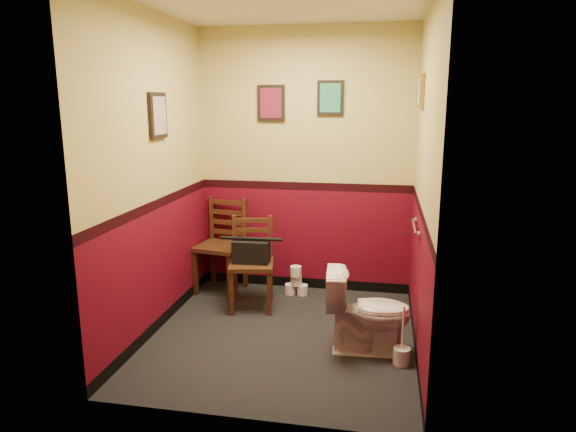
{
  "coord_description": "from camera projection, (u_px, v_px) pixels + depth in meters",
  "views": [
    {
      "loc": [
        0.8,
        -3.99,
        1.96
      ],
      "look_at": [
        0.0,
        0.25,
        1.0
      ],
      "focal_mm": 32.0,
      "sensor_mm": 36.0,
      "label": 1
    }
  ],
  "objects": [
    {
      "name": "framed_print_back_a",
      "position": [
        271.0,
        103.0,
        5.17
      ],
      "size": [
        0.28,
        0.04,
        0.36
      ],
      "color": "black",
      "rests_on": "wall_back"
    },
    {
      "name": "framed_print_back_b",
      "position": [
        330.0,
        98.0,
        5.05
      ],
      "size": [
        0.26,
        0.04,
        0.34
      ],
      "color": "black",
      "rests_on": "wall_back"
    },
    {
      "name": "toilet",
      "position": [
        368.0,
        312.0,
        4.07
      ],
      "size": [
        0.71,
        0.43,
        0.67
      ],
      "primitive_type": "imported",
      "rotation": [
        0.0,
        0.0,
        1.65
      ],
      "color": "white",
      "rests_on": "floor"
    },
    {
      "name": "ceiling",
      "position": [
        282.0,
        0.0,
        3.81
      ],
      "size": [
        2.2,
        2.4,
        0.0
      ],
      "primitive_type": "cube",
      "rotation": [
        3.14,
        0.0,
        0.0
      ],
      "color": "silver",
      "rests_on": "ground"
    },
    {
      "name": "floor",
      "position": [
        283.0,
        336.0,
        4.4
      ],
      "size": [
        2.2,
        2.4,
        0.0
      ],
      "primitive_type": "cube",
      "color": "black",
      "rests_on": "ground"
    },
    {
      "name": "grab_bar",
      "position": [
        415.0,
        227.0,
        4.24
      ],
      "size": [
        0.05,
        0.56,
        0.06
      ],
      "color": "silver",
      "rests_on": "wall_right"
    },
    {
      "name": "framed_print_right",
      "position": [
        421.0,
        91.0,
        4.33
      ],
      "size": [
        0.04,
        0.34,
        0.28
      ],
      "color": "olive",
      "rests_on": "wall_right"
    },
    {
      "name": "chair_left",
      "position": [
        222.0,
        245.0,
        5.39
      ],
      "size": [
        0.52,
        0.52,
        0.97
      ],
      "rotation": [
        0.0,
        0.0,
        -0.16
      ],
      "color": "#502C18",
      "rests_on": "floor"
    },
    {
      "name": "wall_left",
      "position": [
        154.0,
        176.0,
        4.31
      ],
      "size": [
        0.0,
        2.4,
        2.7
      ],
      "primitive_type": "cube",
      "rotation": [
        1.57,
        0.0,
        1.57
      ],
      "color": "#590818",
      "rests_on": "ground"
    },
    {
      "name": "wall_back",
      "position": [
        305.0,
        163.0,
        5.26
      ],
      "size": [
        2.2,
        0.0,
        2.7
      ],
      "primitive_type": "cube",
      "rotation": [
        1.57,
        0.0,
        0.0
      ],
      "color": "#590818",
      "rests_on": "ground"
    },
    {
      "name": "handbag",
      "position": [
        251.0,
        251.0,
        4.88
      ],
      "size": [
        0.35,
        0.19,
        0.25
      ],
      "rotation": [
        0.0,
        0.0,
        0.05
      ],
      "color": "black",
      "rests_on": "chair_right"
    },
    {
      "name": "chair_right",
      "position": [
        252.0,
        263.0,
        4.95
      ],
      "size": [
        0.48,
        0.48,
        0.88
      ],
      "rotation": [
        0.0,
        0.0,
        0.18
      ],
      "color": "#502C18",
      "rests_on": "floor"
    },
    {
      "name": "wall_front",
      "position": [
        241.0,
        211.0,
        2.96
      ],
      "size": [
        2.2,
        0.0,
        2.7
      ],
      "primitive_type": "cube",
      "rotation": [
        -1.57,
        0.0,
        0.0
      ],
      "color": "#590818",
      "rests_on": "ground"
    },
    {
      "name": "toilet_brush",
      "position": [
        402.0,
        355.0,
        3.91
      ],
      "size": [
        0.13,
        0.13,
        0.47
      ],
      "color": "silver",
      "rests_on": "floor"
    },
    {
      "name": "framed_print_left",
      "position": [
        158.0,
        116.0,
        4.29
      ],
      "size": [
        0.04,
        0.3,
        0.38
      ],
      "color": "black",
      "rests_on": "wall_left"
    },
    {
      "name": "tp_stack",
      "position": [
        296.0,
        283.0,
        5.32
      ],
      "size": [
        0.24,
        0.15,
        0.31
      ],
      "color": "silver",
      "rests_on": "floor"
    },
    {
      "name": "wall_right",
      "position": [
        424.0,
        184.0,
        3.91
      ],
      "size": [
        0.0,
        2.4,
        2.7
      ],
      "primitive_type": "cube",
      "rotation": [
        1.57,
        0.0,
        -1.57
      ],
      "color": "#590818",
      "rests_on": "ground"
    }
  ]
}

